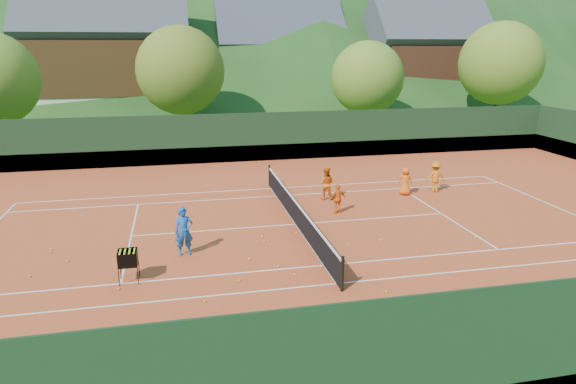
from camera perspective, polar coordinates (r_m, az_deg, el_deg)
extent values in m
plane|color=#274F18|center=(20.73, 0.88, -3.65)|extent=(400.00, 400.00, 0.00)
cube|color=#B6411D|center=(20.73, 0.88, -3.62)|extent=(40.00, 24.00, 0.02)
imported|color=#184F9F|center=(17.83, -11.49, -4.32)|extent=(0.66, 0.47, 1.72)
imported|color=orange|center=(23.89, 4.23, 0.96)|extent=(0.91, 0.81, 1.54)
imported|color=orange|center=(21.99, 5.56, -0.76)|extent=(0.80, 0.48, 1.28)
imported|color=orange|center=(25.19, 12.93, 1.19)|extent=(0.79, 0.68, 1.37)
imported|color=orange|center=(26.07, 16.03, 1.64)|extent=(1.03, 0.65, 1.53)
sphere|color=#B9D523|center=(14.88, -9.24, -11.92)|extent=(0.07, 0.07, 0.07)
sphere|color=#B9D523|center=(19.51, 22.02, -5.99)|extent=(0.07, 0.07, 0.07)
sphere|color=#B9D523|center=(15.51, 10.89, -10.79)|extent=(0.07, 0.07, 0.07)
sphere|color=#B9D523|center=(18.06, -26.75, -8.35)|extent=(0.07, 0.07, 0.07)
sphere|color=#B9D523|center=(18.93, -2.65, -5.44)|extent=(0.07, 0.07, 0.07)
sphere|color=#B9D523|center=(16.29, 0.76, -9.13)|extent=(0.07, 0.07, 0.07)
sphere|color=#B9D523|center=(15.78, 23.95, -11.48)|extent=(0.07, 0.07, 0.07)
sphere|color=#B9D523|center=(12.91, 12.30, -16.80)|extent=(0.07, 0.07, 0.07)
sphere|color=#B9D523|center=(19.77, -24.82, -6.04)|extent=(0.07, 0.07, 0.07)
sphere|color=#B9D523|center=(17.43, -4.31, -7.43)|extent=(0.07, 0.07, 0.07)
sphere|color=#B9D523|center=(15.96, -5.46, -9.75)|extent=(0.07, 0.07, 0.07)
sphere|color=#B9D523|center=(16.83, -1.09, -8.26)|extent=(0.07, 0.07, 0.07)
sphere|color=#B9D523|center=(19.30, 10.31, -5.27)|extent=(0.07, 0.07, 0.07)
sphere|color=#B9D523|center=(20.55, 20.12, -4.69)|extent=(0.07, 0.07, 0.07)
sphere|color=#B9D523|center=(14.19, -2.55, -13.18)|extent=(0.07, 0.07, 0.07)
sphere|color=#B9D523|center=(16.82, 3.67, -8.31)|extent=(0.07, 0.07, 0.07)
sphere|color=#B9D523|center=(14.47, -26.86, -14.45)|extent=(0.07, 0.07, 0.07)
sphere|color=#B9D523|center=(18.72, -23.29, -7.07)|extent=(0.07, 0.07, 0.07)
sphere|color=#B9D523|center=(14.14, -16.95, -14.06)|extent=(0.07, 0.07, 0.07)
sphere|color=#B9D523|center=(18.79, 6.81, -5.72)|extent=(0.07, 0.07, 0.07)
sphere|color=#B9D523|center=(19.69, 0.94, -4.56)|extent=(0.07, 0.07, 0.07)
sphere|color=#B9D523|center=(13.07, -28.08, -18.06)|extent=(0.07, 0.07, 0.07)
sphere|color=#B9D523|center=(16.19, -18.30, -10.16)|extent=(0.07, 0.07, 0.07)
sphere|color=#B9D523|center=(20.01, -24.80, -5.77)|extent=(0.07, 0.07, 0.07)
sphere|color=#B9D523|center=(15.83, 18.37, -10.79)|extent=(0.07, 0.07, 0.07)
sphere|color=#B9D523|center=(19.36, -2.83, -4.95)|extent=(0.07, 0.07, 0.07)
cube|color=white|center=(26.00, 27.33, -1.33)|extent=(0.06, 10.97, 0.00)
cube|color=white|center=(15.84, 5.44, -10.09)|extent=(23.77, 0.06, 0.00)
cube|color=white|center=(25.85, -1.86, 0.40)|extent=(23.77, 0.06, 0.00)
cube|color=white|center=(17.03, 4.04, -8.12)|extent=(23.77, 0.06, 0.00)
cube|color=white|center=(24.55, -1.28, -0.44)|extent=(23.77, 0.06, 0.00)
cube|color=white|center=(20.34, -17.03, -4.71)|extent=(0.06, 8.23, 0.00)
cube|color=white|center=(22.96, 16.65, -2.31)|extent=(0.06, 8.23, 0.00)
cube|color=white|center=(20.72, 0.88, -3.59)|extent=(12.80, 0.06, 0.00)
cube|color=silver|center=(20.72, 0.88, -3.59)|extent=(0.06, 10.97, 0.00)
cube|color=black|center=(20.58, 0.89, -2.42)|extent=(0.03, 11.97, 0.90)
cube|color=white|center=(20.44, 0.90, -1.17)|extent=(0.05, 11.97, 0.06)
cylinder|color=black|center=(15.18, 6.06, -9.04)|extent=(0.10, 0.10, 1.10)
cylinder|color=black|center=(26.18, -2.07, 1.84)|extent=(0.10, 0.10, 1.10)
cube|color=black|center=(31.80, -4.02, 6.09)|extent=(40.00, 0.05, 3.00)
cube|color=#1A5C27|center=(31.99, -3.98, 4.33)|extent=(40.40, 0.05, 1.00)
cube|color=black|center=(9.93, 17.60, -18.14)|extent=(40.00, 0.05, 3.00)
cylinder|color=black|center=(16.31, -18.29, -9.03)|extent=(0.02, 0.02, 0.55)
cylinder|color=black|center=(16.25, -16.34, -8.94)|extent=(0.02, 0.02, 0.55)
cylinder|color=black|center=(16.81, -18.11, -8.25)|extent=(0.02, 0.02, 0.55)
cylinder|color=black|center=(16.75, -16.22, -8.16)|extent=(0.02, 0.02, 0.55)
cube|color=black|center=(16.42, -17.32, -7.72)|extent=(0.55, 0.55, 0.02)
cube|color=black|center=(16.08, -17.46, -7.37)|extent=(0.55, 0.02, 0.45)
cube|color=black|center=(16.59, -17.31, -6.63)|extent=(0.55, 0.02, 0.45)
cube|color=black|center=(16.36, -18.35, -7.03)|extent=(0.02, 0.55, 0.45)
cube|color=black|center=(16.31, -16.42, -6.95)|extent=(0.02, 0.55, 0.45)
sphere|color=#CCE526|center=(16.10, -18.23, -6.68)|extent=(0.07, 0.07, 0.07)
sphere|color=#CCE526|center=(16.22, -18.18, -6.49)|extent=(0.07, 0.07, 0.07)
sphere|color=#CCE526|center=(16.35, -18.14, -6.31)|extent=(0.07, 0.07, 0.07)
sphere|color=#CCE526|center=(16.47, -18.09, -6.14)|extent=(0.07, 0.07, 0.07)
sphere|color=#CCE526|center=(16.08, -17.74, -6.66)|extent=(0.07, 0.07, 0.07)
sphere|color=#CCE526|center=(16.21, -17.70, -6.47)|extent=(0.07, 0.07, 0.07)
sphere|color=#CCE526|center=(16.33, -17.66, -6.29)|extent=(0.07, 0.07, 0.07)
sphere|color=#CCE526|center=(16.46, -17.62, -6.11)|extent=(0.07, 0.07, 0.07)
sphere|color=#CCE526|center=(16.07, -17.25, -6.63)|extent=(0.07, 0.07, 0.07)
sphere|color=#CCE526|center=(16.19, -17.22, -6.45)|extent=(0.07, 0.07, 0.07)
sphere|color=#CCE526|center=(16.32, -17.18, -6.27)|extent=(0.07, 0.07, 0.07)
sphere|color=#CCE526|center=(16.44, -17.14, -6.09)|extent=(0.07, 0.07, 0.07)
sphere|color=#CCE526|center=(16.05, -16.77, -6.61)|extent=(0.07, 0.07, 0.07)
sphere|color=#CCE526|center=(16.18, -16.73, -6.43)|extent=(0.07, 0.07, 0.07)
sphere|color=#CCE526|center=(16.30, -16.70, -6.25)|extent=(0.07, 0.07, 0.07)
sphere|color=#CCE526|center=(16.43, -16.67, -6.07)|extent=(0.07, 0.07, 0.07)
cube|color=beige|center=(49.64, -18.78, 8.77)|extent=(12.00, 9.00, 2.88)
cube|color=#35200E|center=(49.36, -19.16, 13.00)|extent=(12.24, 9.18, 4.48)
cube|color=#404048|center=(49.34, -19.48, 16.28)|extent=(13.80, 9.93, 9.93)
cube|color=beige|center=(54.33, -1.07, 9.96)|extent=(11.00, 8.00, 2.52)
cube|color=#3B2110|center=(54.09, -1.08, 13.36)|extent=(11.22, 8.16, 3.92)
cube|color=#3F3E46|center=(54.03, -1.10, 16.07)|extent=(12.65, 8.82, 8.82)
cube|color=beige|center=(55.06, 14.44, 9.65)|extent=(10.00, 8.00, 2.70)
cube|color=#35190E|center=(54.81, 14.69, 13.23)|extent=(10.20, 8.16, 4.20)
cube|color=#42424A|center=(54.77, 14.90, 16.04)|extent=(11.50, 8.82, 8.82)
cylinder|color=#402919|center=(39.18, -29.37, 5.71)|extent=(0.36, 0.36, 2.70)
cylinder|color=#432D1A|center=(39.41, -11.54, 7.61)|extent=(0.36, 0.36, 2.88)
sphere|color=#4B6A1C|center=(39.06, -11.85, 13.07)|extent=(6.40, 6.40, 6.40)
cylinder|color=#3E2718|center=(41.06, 8.60, 7.83)|extent=(0.36, 0.36, 2.52)
sphere|color=#49761F|center=(40.74, 8.79, 12.41)|extent=(5.60, 5.60, 5.60)
cylinder|color=#3E2618|center=(47.44, 22.02, 8.27)|extent=(0.36, 0.36, 3.06)
sphere|color=#4C731E|center=(47.15, 22.53, 13.07)|extent=(6.80, 6.80, 6.80)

